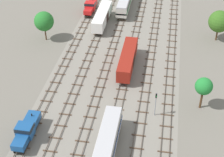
# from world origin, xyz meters

# --- Properties ---
(ground_plane) EXTENTS (480.00, 480.00, 0.00)m
(ground_plane) POSITION_xyz_m (0.00, 56.00, 0.00)
(ground_plane) COLOR slate
(ballast_bed) EXTENTS (27.06, 176.00, 0.01)m
(ballast_bed) POSITION_xyz_m (0.00, 56.00, 0.00)
(ballast_bed) COLOR gray
(ballast_bed) RESTS_ON ground
(track_far_left) EXTENTS (2.40, 126.00, 0.29)m
(track_far_left) POSITION_xyz_m (-11.53, 57.00, 0.14)
(track_far_left) COLOR #47382D
(track_far_left) RESTS_ON ground
(track_left) EXTENTS (2.40, 126.00, 0.29)m
(track_left) POSITION_xyz_m (-6.92, 57.00, 0.14)
(track_left) COLOR #47382D
(track_left) RESTS_ON ground
(track_centre_left) EXTENTS (2.40, 126.00, 0.29)m
(track_centre_left) POSITION_xyz_m (-2.31, 57.00, 0.14)
(track_centre_left) COLOR #47382D
(track_centre_left) RESTS_ON ground
(track_centre) EXTENTS (2.40, 126.00, 0.29)m
(track_centre) POSITION_xyz_m (2.31, 57.00, 0.14)
(track_centre) COLOR #47382D
(track_centre) RESTS_ON ground
(track_centre_right) EXTENTS (2.40, 126.00, 0.29)m
(track_centre_right) POSITION_xyz_m (6.92, 57.00, 0.14)
(track_centre_right) COLOR #47382D
(track_centre_right) RESTS_ON ground
(track_right) EXTENTS (2.40, 126.00, 0.29)m
(track_right) POSITION_xyz_m (11.53, 57.00, 0.14)
(track_right) COLOR #47382D
(track_right) RESTS_ON ground
(shunter_loco_far_left_near) EXTENTS (2.74, 8.46, 3.10)m
(shunter_loco_far_left_near) POSITION_xyz_m (-11.53, 30.70, 2.01)
(shunter_loco_far_left_near) COLOR #194C8C
(shunter_loco_far_left_near) RESTS_ON ground
(freight_boxcar_centre_mid) EXTENTS (2.87, 14.00, 3.60)m
(freight_boxcar_centre_mid) POSITION_xyz_m (2.31, 54.17, 2.45)
(freight_boxcar_centre_mid) COLOR maroon
(freight_boxcar_centre_mid) RESTS_ON ground
(freight_boxcar_left_midfar) EXTENTS (2.87, 14.00, 3.60)m
(freight_boxcar_left_midfar) POSITION_xyz_m (-6.91, 73.09, 2.45)
(freight_boxcar_left_midfar) COLOR white
(freight_boxcar_left_midfar) RESTS_ON ground
(shunter_loco_far_left_far) EXTENTS (2.74, 8.46, 3.10)m
(shunter_loco_far_left_far) POSITION_xyz_m (-11.53, 79.63, 2.01)
(shunter_loco_far_left_far) COLOR red
(shunter_loco_far_left_far) RESTS_ON ground
(signal_post_near) EXTENTS (0.28, 0.47, 5.21)m
(signal_post_near) POSITION_xyz_m (9.22, 40.09, 3.32)
(signal_post_near) COLOR gray
(signal_post_near) RESTS_ON ground
(lineside_tree_0) EXTENTS (5.24, 5.24, 7.67)m
(lineside_tree_0) POSITION_xyz_m (22.15, 70.01, 5.04)
(lineside_tree_0) COLOR #4C331E
(lineside_tree_0) RESTS_ON ground
(lineside_tree_1) EXTENTS (4.71, 4.71, 7.36)m
(lineside_tree_1) POSITION_xyz_m (-19.07, 63.12, 4.99)
(lineside_tree_1) COLOR #4C331E
(lineside_tree_1) RESTS_ON ground
(lineside_tree_3) EXTENTS (3.24, 3.24, 6.64)m
(lineside_tree_3) POSITION_xyz_m (17.47, 43.74, 4.96)
(lineside_tree_3) COLOR #4C331E
(lineside_tree_3) RESTS_ON ground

